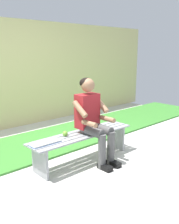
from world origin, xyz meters
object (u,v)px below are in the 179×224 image
(book_open, at_px, (45,143))
(person_seated, at_px, (93,117))
(bench_near, at_px, (83,140))
(apple, at_px, (65,134))

(book_open, bearing_deg, person_seated, 171.78)
(bench_near, distance_m, book_open, 0.64)
(apple, bearing_deg, book_open, 10.08)
(bench_near, bearing_deg, apple, -16.24)
(person_seated, xyz_separation_m, book_open, (0.75, -0.11, -0.24))
(bench_near, xyz_separation_m, person_seated, (-0.11, 0.10, 0.34))
(person_seated, height_order, book_open, person_seated)
(person_seated, relative_size, apple, 16.16)
(apple, bearing_deg, bench_near, 163.76)
(bench_near, height_order, book_open, book_open)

